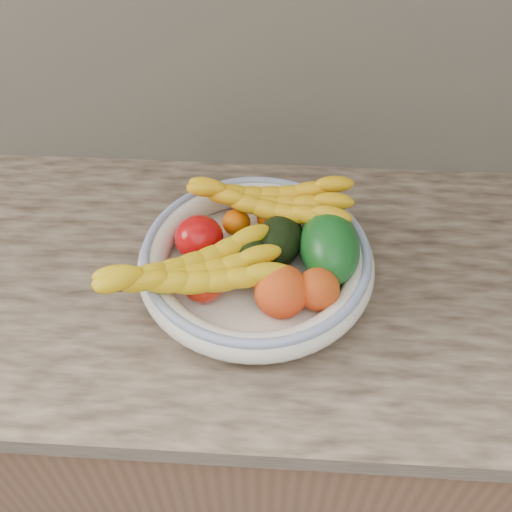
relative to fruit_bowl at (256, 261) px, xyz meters
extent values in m
cube|color=brown|center=(0.00, 0.02, -0.52)|extent=(2.40, 0.62, 0.86)
cube|color=tan|center=(0.00, 0.02, -0.07)|extent=(2.44, 0.66, 0.04)
cube|color=beige|center=(0.00, 0.33, 0.20)|extent=(2.40, 0.02, 0.50)
cylinder|color=silver|center=(0.00, 0.00, -0.04)|extent=(0.13, 0.13, 0.02)
cylinder|color=silver|center=(0.00, 0.00, -0.03)|extent=(0.32, 0.32, 0.01)
torus|color=silver|center=(0.00, 0.00, 0.00)|extent=(0.39, 0.39, 0.05)
torus|color=#37579B|center=(0.00, 0.00, 0.02)|extent=(0.37, 0.37, 0.02)
ellipsoid|color=#DE6304|center=(-0.04, 0.08, 0.01)|extent=(0.06, 0.06, 0.05)
ellipsoid|color=#DF5504|center=(0.02, 0.10, 0.01)|extent=(0.06, 0.06, 0.04)
ellipsoid|color=#BC0A0C|center=(-0.10, 0.03, 0.01)|extent=(0.11, 0.11, 0.07)
ellipsoid|color=#B42110|center=(-0.08, -0.06, 0.01)|extent=(0.07, 0.07, 0.06)
ellipsoid|color=black|center=(-0.01, 0.00, 0.02)|extent=(0.10, 0.12, 0.07)
ellipsoid|color=black|center=(0.04, 0.03, 0.02)|extent=(0.11, 0.13, 0.08)
ellipsoid|color=#0E4B17|center=(0.12, 0.01, 0.03)|extent=(0.14, 0.16, 0.13)
ellipsoid|color=orange|center=(0.04, -0.08, 0.02)|extent=(0.09, 0.09, 0.08)
ellipsoid|color=orange|center=(0.10, -0.07, 0.02)|extent=(0.09, 0.09, 0.07)
camera|label=1|loc=(0.04, -0.63, 0.69)|focal=40.00mm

